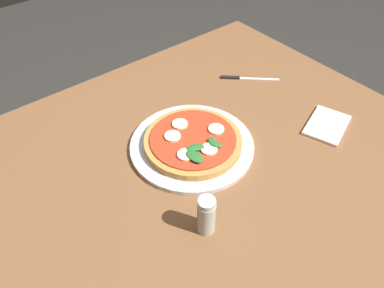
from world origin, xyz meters
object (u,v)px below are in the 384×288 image
(dining_table, at_px, (201,190))
(pizza, at_px, (193,141))
(knife, at_px, (242,78))
(serving_tray, at_px, (192,145))
(pepper_shaker, at_px, (206,215))
(napkin, at_px, (327,125))

(dining_table, bearing_deg, pizza, 76.35)
(dining_table, bearing_deg, knife, 30.14)
(serving_tray, distance_m, pizza, 0.02)
(dining_table, height_order, serving_tray, serving_tray)
(pizza, relative_size, knife, 1.73)
(pepper_shaker, bearing_deg, knife, 37.79)
(napkin, xyz_separation_m, knife, (-0.02, 0.29, -0.00))
(dining_table, xyz_separation_m, napkin, (0.33, -0.11, 0.12))
(knife, height_order, pepper_shaker, pepper_shaker)
(pepper_shaker, bearing_deg, dining_table, 52.74)
(dining_table, relative_size, knife, 8.34)
(dining_table, height_order, napkin, napkin)
(pizza, relative_size, pepper_shaker, 2.56)
(dining_table, xyz_separation_m, knife, (0.31, 0.18, 0.11))
(napkin, relative_size, pepper_shaker, 1.41)
(serving_tray, distance_m, knife, 0.33)
(serving_tray, bearing_deg, dining_table, -102.73)
(pizza, distance_m, knife, 0.33)
(dining_table, distance_m, pepper_shaker, 0.24)
(serving_tray, height_order, pepper_shaker, pepper_shaker)
(serving_tray, bearing_deg, knife, 23.74)
(dining_table, relative_size, pepper_shaker, 12.32)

